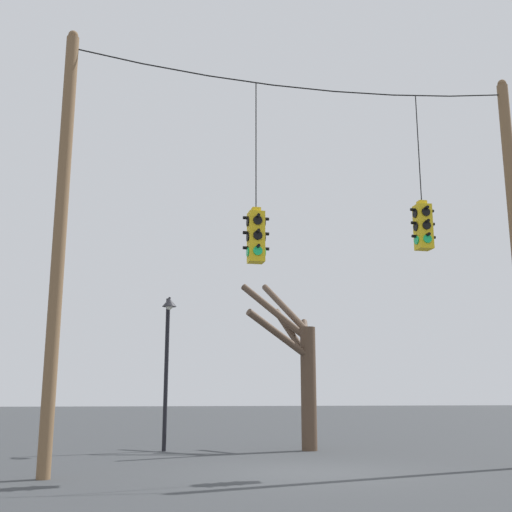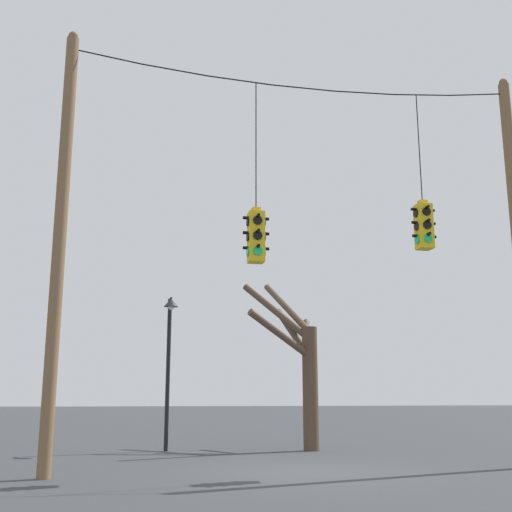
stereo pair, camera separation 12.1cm
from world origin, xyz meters
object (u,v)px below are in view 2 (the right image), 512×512
Objects in this scene: traffic_light_near_right_pole at (424,225)px; street_lamp at (169,341)px; bare_tree at (301,359)px; utility_pole_left at (60,239)px; traffic_light_over_intersection at (256,235)px.

traffic_light_near_right_pole reaches higher than street_lamp.
bare_tree is at bearing 104.47° from traffic_light_near_right_pole.
utility_pole_left is 6.55m from street_lamp.
traffic_light_over_intersection is at bearing -114.41° from bare_tree.
traffic_light_over_intersection is 1.10× the size of traffic_light_near_right_pole.
utility_pole_left is 8.11m from traffic_light_near_right_pole.
traffic_light_near_right_pole reaches higher than bare_tree.
traffic_light_over_intersection is (4.10, 0.00, 0.29)m from utility_pole_left.
bare_tree is (6.64, 5.58, -2.05)m from utility_pole_left.
traffic_light_near_right_pole is 6.40m from bare_tree.
utility_pole_left is 2.13× the size of street_lamp.
street_lamp is (-1.41, 5.77, -1.84)m from traffic_light_over_intersection.
traffic_light_over_intersection reaches higher than bare_tree.
traffic_light_near_right_pole is at bearing -46.99° from street_lamp.
utility_pole_left is at bearing -180.00° from traffic_light_over_intersection.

